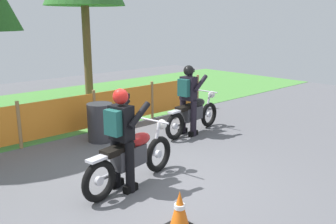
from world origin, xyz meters
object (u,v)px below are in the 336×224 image
object	(u,v)px
motorcycle_lead	(132,157)
motorcycle_trailing	(193,114)
rider_lead	(121,134)
spare_drum	(100,122)
traffic_cone	(180,209)
rider_trailing	(188,96)

from	to	relation	value
motorcycle_lead	motorcycle_trailing	xyz separation A→B (m)	(2.93, 1.36, -0.02)
motorcycle_trailing	rider_lead	world-z (taller)	rider_lead
motorcycle_trailing	spare_drum	world-z (taller)	motorcycle_trailing
motorcycle_trailing	rider_lead	bearing A→B (deg)	-163.35
motorcycle_lead	traffic_cone	size ratio (longest dim) A/B	3.98
rider_trailing	spare_drum	bearing A→B (deg)	142.99
rider_trailing	spare_drum	world-z (taller)	rider_trailing
motorcycle_trailing	rider_trailing	size ratio (longest dim) A/B	1.21
spare_drum	rider_trailing	bearing A→B (deg)	-29.67
rider_trailing	spare_drum	distance (m)	2.15
motorcycle_lead	rider_trailing	world-z (taller)	rider_trailing
motorcycle_trailing	traffic_cone	xyz separation A→B (m)	(-3.27, -2.86, -0.21)
rider_trailing	traffic_cone	world-z (taller)	rider_trailing
rider_lead	motorcycle_trailing	bearing A→B (deg)	13.72
motorcycle_lead	motorcycle_trailing	bearing A→B (deg)	14.66
motorcycle_lead	rider_trailing	xyz separation A→B (m)	(2.71, 1.33, 0.46)
rider_lead	rider_trailing	bearing A→B (deg)	14.82
motorcycle_lead	traffic_cone	xyz separation A→B (m)	(-0.34, -1.50, -0.23)
rider_lead	traffic_cone	bearing A→B (deg)	-104.92
rider_lead	rider_trailing	world-z (taller)	same
traffic_cone	spare_drum	size ratio (longest dim) A/B	0.60
rider_trailing	traffic_cone	xyz separation A→B (m)	(-3.05, -2.83, -0.69)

